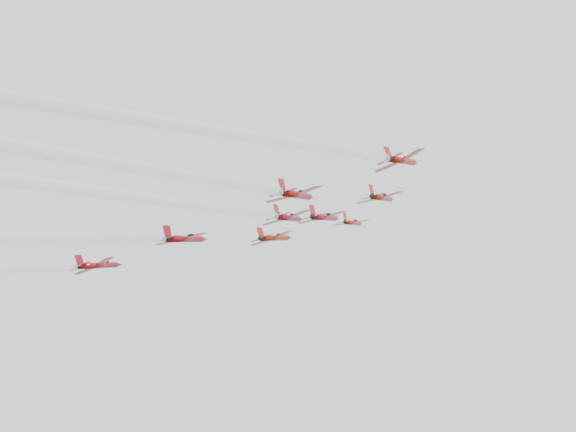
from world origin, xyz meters
The scene contains 7 objects.
jet_lead centered at (-0.17, 29.18, 148.23)m, with size 8.88×11.55×6.71m.
jet_row2_left centered at (-12.01, 15.57, 141.12)m, with size 10.34×13.44×7.81m.
jet_row2_center centered at (2.52, 11.81, 139.14)m, with size 10.42×13.55×7.88m.
jet_row2_right centered at (15.38, 11.74, 139.10)m, with size 9.83×12.79×7.43m.
jet_center centered at (1.36, -42.53, 110.59)m, with size 9.98×96.46×51.40m.
jet_rear_right centered at (12.77, -57.93, 102.51)m, with size 9.97×96.33×51.33m.
jet_rear_farright centered at (30.36, -50.16, 106.58)m, with size 8.82×85.21×45.41m.
Camera 1 is at (69.02, -105.47, 50.73)m, focal length 50.00 mm.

